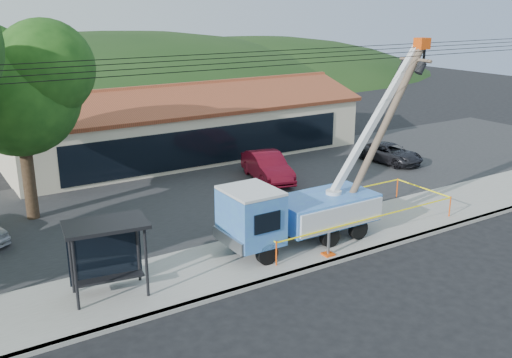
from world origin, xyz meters
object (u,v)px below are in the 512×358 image
object	(u,v)px
leaning_pole	(382,130)
car_dark	(389,164)
utility_truck	(297,210)
car_red	(267,182)
bus_shelter	(106,240)

from	to	relation	value
leaning_pole	car_dark	xyz separation A→B (m)	(8.04, 7.27, -4.42)
leaning_pole	utility_truck	bearing A→B (deg)	176.55
car_red	bus_shelter	bearing A→B (deg)	-132.59
bus_shelter	car_dark	world-z (taller)	bus_shelter
car_red	car_dark	xyz separation A→B (m)	(8.38, -0.97, 0.00)
car_dark	car_red	bearing A→B (deg)	167.92
car_dark	leaning_pole	bearing A→B (deg)	-143.33
leaning_pole	bus_shelter	bearing A→B (deg)	178.64
leaning_pole	car_dark	size ratio (longest dim) A/B	1.88
bus_shelter	car_red	size ratio (longest dim) A/B	0.61
utility_truck	leaning_pole	bearing A→B (deg)	-3.45
bus_shelter	car_red	distance (m)	14.19
car_red	car_dark	world-z (taller)	car_red
utility_truck	car_dark	size ratio (longest dim) A/B	2.32
utility_truck	car_red	xyz separation A→B (m)	(3.82, 7.99, -1.58)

